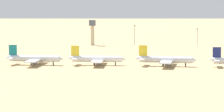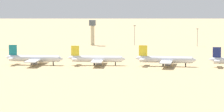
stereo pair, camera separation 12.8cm
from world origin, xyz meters
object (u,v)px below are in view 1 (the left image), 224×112
parked_jet_yellow_3 (165,60)px  control_tower (92,30)px  parked_jet_yellow_2 (96,59)px  light_pole_west (197,36)px  light_pole_east (135,34)px  parked_jet_teal_1 (34,58)px

parked_jet_yellow_3 → control_tower: bearing=119.2°
parked_jet_yellow_2 → control_tower: 138.49m
light_pole_west → control_tower: bearing=-179.6°
parked_jet_yellow_2 → light_pole_east: size_ratio=2.19×
parked_jet_yellow_3 → control_tower: (-67.06, 135.28, 8.76)m
parked_jet_teal_1 → control_tower: bearing=84.5°
control_tower → light_pole_west: (88.00, 0.65, -4.28)m
control_tower → parked_jet_teal_1: bearing=-95.8°
control_tower → light_pole_west: bearing=0.4°
parked_jet_teal_1 → light_pole_east: 152.18m
control_tower → light_pole_west: 88.11m
light_pole_west → light_pole_east: bearing=176.1°
parked_jet_yellow_3 → control_tower: size_ratio=1.79×
control_tower → parked_jet_yellow_2: bearing=-79.8°
light_pole_east → parked_jet_yellow_3: bearing=-77.2°
parked_jet_yellow_3 → light_pole_east: (-31.63, 139.56, 5.50)m
light_pole_east → light_pole_west: bearing=-3.9°
control_tower → light_pole_east: size_ratio=1.27×
parked_jet_yellow_2 → control_tower: control_tower is taller
parked_jet_teal_1 → light_pole_west: light_pole_west is taller
light_pole_east → parked_jet_yellow_2: bearing=-94.5°
parked_jet_teal_1 → light_pole_west: (102.26, 140.10, 4.55)m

